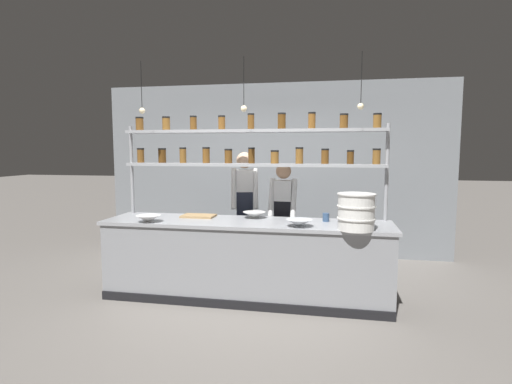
# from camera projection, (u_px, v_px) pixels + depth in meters

# --- Properties ---
(ground_plane) EXTENTS (40.00, 40.00, 0.00)m
(ground_plane) POSITION_uv_depth(u_px,v_px,m) (246.00, 297.00, 4.73)
(ground_plane) COLOR slate
(back_wall) EXTENTS (5.75, 0.12, 2.83)m
(back_wall) POSITION_uv_depth(u_px,v_px,m) (273.00, 170.00, 6.68)
(back_wall) COLOR gray
(back_wall) RESTS_ON ground_plane
(prep_counter) EXTENTS (3.35, 0.76, 0.92)m
(prep_counter) POSITION_uv_depth(u_px,v_px,m) (246.00, 260.00, 4.68)
(prep_counter) COLOR gray
(prep_counter) RESTS_ON ground_plane
(spice_shelf_unit) EXTENTS (3.23, 0.28, 2.18)m
(spice_shelf_unit) POSITION_uv_depth(u_px,v_px,m) (251.00, 151.00, 4.87)
(spice_shelf_unit) COLOR #999BA0
(spice_shelf_unit) RESTS_ON ground_plane
(chef_left) EXTENTS (0.41, 0.34, 1.71)m
(chef_left) POSITION_uv_depth(u_px,v_px,m) (245.00, 206.00, 5.40)
(chef_left) COLOR black
(chef_left) RESTS_ON ground_plane
(chef_center) EXTENTS (0.37, 0.28, 1.57)m
(chef_center) POSITION_uv_depth(u_px,v_px,m) (283.00, 215.00, 5.22)
(chef_center) COLOR black
(chef_center) RESTS_ON ground_plane
(container_stack) EXTENTS (0.39, 0.39, 0.38)m
(container_stack) POSITION_uv_depth(u_px,v_px,m) (356.00, 212.00, 4.10)
(container_stack) COLOR white
(container_stack) RESTS_ON prep_counter
(cutting_board) EXTENTS (0.40, 0.26, 0.02)m
(cutting_board) POSITION_uv_depth(u_px,v_px,m) (199.00, 216.00, 4.92)
(cutting_board) COLOR #A88456
(cutting_board) RESTS_ON prep_counter
(prep_bowl_near_left) EXTENTS (0.28, 0.28, 0.08)m
(prep_bowl_near_left) POSITION_uv_depth(u_px,v_px,m) (254.00, 215.00, 4.83)
(prep_bowl_near_left) COLOR silver
(prep_bowl_near_left) RESTS_ON prep_counter
(prep_bowl_center_front) EXTENTS (0.29, 0.29, 0.08)m
(prep_bowl_center_front) POSITION_uv_depth(u_px,v_px,m) (299.00, 223.00, 4.29)
(prep_bowl_center_front) COLOR silver
(prep_bowl_center_front) RESTS_ON prep_counter
(prep_bowl_center_back) EXTENTS (0.28, 0.28, 0.08)m
(prep_bowl_center_back) POSITION_uv_depth(u_px,v_px,m) (148.00, 219.00, 4.57)
(prep_bowl_center_back) COLOR white
(prep_bowl_center_back) RESTS_ON prep_counter
(serving_cup_front) EXTENTS (0.08, 0.08, 0.10)m
(serving_cup_front) POSITION_uv_depth(u_px,v_px,m) (326.00, 217.00, 4.60)
(serving_cup_front) COLOR #334C70
(serving_cup_front) RESTS_ON prep_counter
(pendant_light_row) EXTENTS (2.59, 0.07, 0.61)m
(pendant_light_row) POSITION_uv_depth(u_px,v_px,m) (245.00, 106.00, 4.49)
(pendant_light_row) COLOR black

